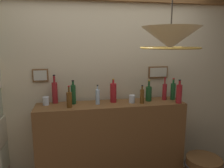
{
  "coord_description": "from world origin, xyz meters",
  "views": [
    {
      "loc": [
        -0.48,
        -1.68,
        1.85
      ],
      "look_at": [
        0.0,
        0.78,
        1.37
      ],
      "focal_mm": 34.91,
      "sensor_mm": 36.0,
      "label": 1
    }
  ],
  "objects_px": {
    "liquor_bottle_port": "(149,93)",
    "liquor_bottle_mezcal": "(173,91)",
    "liquor_bottle_rye": "(113,92)",
    "liquor_bottle_vodka": "(142,96)",
    "liquor_bottle_gin": "(55,92)",
    "glass_tumbler_rocks": "(46,101)",
    "liquor_bottle_whiskey": "(98,97)",
    "pendant_lamp": "(171,38)",
    "liquor_bottle_sherry": "(69,99)",
    "liquor_bottle_scotch": "(73,94)",
    "liquor_bottle_vermouth": "(179,94)",
    "glass_tumbler_highball": "(132,99)",
    "liquor_bottle_amaro": "(164,91)"
  },
  "relations": [
    {
      "from": "glass_tumbler_highball",
      "to": "liquor_bottle_rye",
      "type": "bearing_deg",
      "value": 162.09
    },
    {
      "from": "liquor_bottle_port",
      "to": "liquor_bottle_vermouth",
      "type": "distance_m",
      "value": 0.37
    },
    {
      "from": "liquor_bottle_mezcal",
      "to": "liquor_bottle_vermouth",
      "type": "relative_size",
      "value": 0.96
    },
    {
      "from": "liquor_bottle_vodka",
      "to": "glass_tumbler_rocks",
      "type": "distance_m",
      "value": 1.15
    },
    {
      "from": "liquor_bottle_sherry",
      "to": "liquor_bottle_vermouth",
      "type": "bearing_deg",
      "value": -2.88
    },
    {
      "from": "liquor_bottle_mezcal",
      "to": "liquor_bottle_rye",
      "type": "bearing_deg",
      "value": 178.15
    },
    {
      "from": "liquor_bottle_vodka",
      "to": "glass_tumbler_highball",
      "type": "distance_m",
      "value": 0.13
    },
    {
      "from": "liquor_bottle_whiskey",
      "to": "liquor_bottle_scotch",
      "type": "bearing_deg",
      "value": 166.77
    },
    {
      "from": "liquor_bottle_whiskey",
      "to": "liquor_bottle_gin",
      "type": "relative_size",
      "value": 0.68
    },
    {
      "from": "liquor_bottle_port",
      "to": "liquor_bottle_gin",
      "type": "bearing_deg",
      "value": 174.12
    },
    {
      "from": "liquor_bottle_scotch",
      "to": "glass_tumbler_rocks",
      "type": "distance_m",
      "value": 0.33
    },
    {
      "from": "liquor_bottle_vodka",
      "to": "liquor_bottle_scotch",
      "type": "xyz_separation_m",
      "value": [
        -0.82,
        0.14,
        0.03
      ]
    },
    {
      "from": "liquor_bottle_rye",
      "to": "liquor_bottle_scotch",
      "type": "distance_m",
      "value": 0.49
    },
    {
      "from": "liquor_bottle_vodka",
      "to": "liquor_bottle_amaro",
      "type": "bearing_deg",
      "value": 18.01
    },
    {
      "from": "liquor_bottle_port",
      "to": "liquor_bottle_mezcal",
      "type": "distance_m",
      "value": 0.33
    },
    {
      "from": "glass_tumbler_highball",
      "to": "liquor_bottle_amaro",
      "type": "bearing_deg",
      "value": 7.09
    },
    {
      "from": "liquor_bottle_whiskey",
      "to": "liquor_bottle_amaro",
      "type": "distance_m",
      "value": 0.87
    },
    {
      "from": "liquor_bottle_rye",
      "to": "liquor_bottle_vodka",
      "type": "bearing_deg",
      "value": -20.71
    },
    {
      "from": "liquor_bottle_rye",
      "to": "liquor_bottle_gin",
      "type": "height_order",
      "value": "liquor_bottle_gin"
    },
    {
      "from": "liquor_bottle_scotch",
      "to": "glass_tumbler_highball",
      "type": "height_order",
      "value": "liquor_bottle_scotch"
    },
    {
      "from": "liquor_bottle_mezcal",
      "to": "liquor_bottle_scotch",
      "type": "distance_m",
      "value": 1.27
    },
    {
      "from": "liquor_bottle_whiskey",
      "to": "liquor_bottle_scotch",
      "type": "xyz_separation_m",
      "value": [
        -0.28,
        0.07,
        0.03
      ]
    },
    {
      "from": "liquor_bottle_sherry",
      "to": "glass_tumbler_rocks",
      "type": "xyz_separation_m",
      "value": [
        -0.27,
        0.15,
        -0.05
      ]
    },
    {
      "from": "liquor_bottle_whiskey",
      "to": "pendant_lamp",
      "type": "xyz_separation_m",
      "value": [
        0.56,
        -0.7,
        0.67
      ]
    },
    {
      "from": "liquor_bottle_port",
      "to": "liquor_bottle_mezcal",
      "type": "height_order",
      "value": "liquor_bottle_mezcal"
    },
    {
      "from": "liquor_bottle_sherry",
      "to": "liquor_bottle_scotch",
      "type": "xyz_separation_m",
      "value": [
        0.05,
        0.14,
        0.03
      ]
    },
    {
      "from": "liquor_bottle_gin",
      "to": "liquor_bottle_whiskey",
      "type": "bearing_deg",
      "value": -16.19
    },
    {
      "from": "liquor_bottle_whiskey",
      "to": "liquor_bottle_sherry",
      "type": "bearing_deg",
      "value": -167.5
    },
    {
      "from": "pendant_lamp",
      "to": "glass_tumbler_rocks",
      "type": "bearing_deg",
      "value": 146.25
    },
    {
      "from": "liquor_bottle_vodka",
      "to": "liquor_bottle_scotch",
      "type": "bearing_deg",
      "value": 170.49
    },
    {
      "from": "liquor_bottle_mezcal",
      "to": "liquor_bottle_amaro",
      "type": "bearing_deg",
      "value": 174.6
    },
    {
      "from": "liquor_bottle_mezcal",
      "to": "liquor_bottle_vodka",
      "type": "relative_size",
      "value": 1.24
    },
    {
      "from": "liquor_bottle_whiskey",
      "to": "pendant_lamp",
      "type": "height_order",
      "value": "pendant_lamp"
    },
    {
      "from": "liquor_bottle_vodka",
      "to": "liquor_bottle_amaro",
      "type": "distance_m",
      "value": 0.36
    },
    {
      "from": "liquor_bottle_gin",
      "to": "glass_tumbler_rocks",
      "type": "distance_m",
      "value": 0.15
    },
    {
      "from": "liquor_bottle_port",
      "to": "glass_tumbler_highball",
      "type": "distance_m",
      "value": 0.24
    },
    {
      "from": "liquor_bottle_sherry",
      "to": "liquor_bottle_scotch",
      "type": "relative_size",
      "value": 0.88
    },
    {
      "from": "liquor_bottle_rye",
      "to": "liquor_bottle_sherry",
      "type": "bearing_deg",
      "value": -166.43
    },
    {
      "from": "liquor_bottle_rye",
      "to": "glass_tumbler_rocks",
      "type": "distance_m",
      "value": 0.81
    },
    {
      "from": "glass_tumbler_highball",
      "to": "pendant_lamp",
      "type": "bearing_deg",
      "value": -78.45
    },
    {
      "from": "liquor_bottle_gin",
      "to": "liquor_bottle_port",
      "type": "bearing_deg",
      "value": -5.88
    },
    {
      "from": "liquor_bottle_vodka",
      "to": "liquor_bottle_vermouth",
      "type": "relative_size",
      "value": 0.78
    },
    {
      "from": "liquor_bottle_port",
      "to": "glass_tumbler_rocks",
      "type": "relative_size",
      "value": 2.73
    },
    {
      "from": "liquor_bottle_amaro",
      "to": "glass_tumbler_rocks",
      "type": "relative_size",
      "value": 3.0
    },
    {
      "from": "liquor_bottle_port",
      "to": "liquor_bottle_gin",
      "type": "distance_m",
      "value": 1.16
    },
    {
      "from": "liquor_bottle_mezcal",
      "to": "liquor_bottle_gin",
      "type": "distance_m",
      "value": 1.49
    },
    {
      "from": "liquor_bottle_port",
      "to": "liquor_bottle_sherry",
      "type": "height_order",
      "value": "liquor_bottle_port"
    },
    {
      "from": "liquor_bottle_port",
      "to": "pendant_lamp",
      "type": "distance_m",
      "value": 0.99
    },
    {
      "from": "liquor_bottle_rye",
      "to": "glass_tumbler_rocks",
      "type": "bearing_deg",
      "value": 178.36
    },
    {
      "from": "liquor_bottle_mezcal",
      "to": "glass_tumbler_rocks",
      "type": "relative_size",
      "value": 2.85
    }
  ]
}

